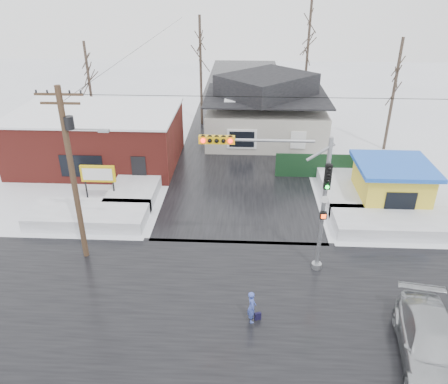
{
  "coord_description": "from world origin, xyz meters",
  "views": [
    {
      "loc": [
        0.22,
        -15.17,
        13.46
      ],
      "look_at": [
        -0.8,
        5.38,
        3.0
      ],
      "focal_mm": 35.0,
      "sensor_mm": 36.0,
      "label": 1
    }
  ],
  "objects_px": {
    "marquee_sign": "(98,175)",
    "pedestrian": "(252,307)",
    "car": "(431,345)",
    "kiosk": "(391,184)",
    "traffic_signal": "(291,188)",
    "utility_pole": "(73,167)"
  },
  "relations": [
    {
      "from": "marquee_sign",
      "to": "car",
      "type": "height_order",
      "value": "marquee_sign"
    },
    {
      "from": "marquee_sign",
      "to": "pedestrian",
      "type": "bearing_deg",
      "value": -46.99
    },
    {
      "from": "traffic_signal",
      "to": "marquee_sign",
      "type": "relative_size",
      "value": 2.75
    },
    {
      "from": "traffic_signal",
      "to": "marquee_sign",
      "type": "height_order",
      "value": "traffic_signal"
    },
    {
      "from": "utility_pole",
      "to": "car",
      "type": "bearing_deg",
      "value": -21.97
    },
    {
      "from": "car",
      "to": "traffic_signal",
      "type": "bearing_deg",
      "value": 140.74
    },
    {
      "from": "traffic_signal",
      "to": "utility_pole",
      "type": "height_order",
      "value": "utility_pole"
    },
    {
      "from": "utility_pole",
      "to": "kiosk",
      "type": "bearing_deg",
      "value": 20.44
    },
    {
      "from": "kiosk",
      "to": "car",
      "type": "height_order",
      "value": "kiosk"
    },
    {
      "from": "utility_pole",
      "to": "car",
      "type": "relative_size",
      "value": 1.63
    },
    {
      "from": "utility_pole",
      "to": "marquee_sign",
      "type": "relative_size",
      "value": 3.53
    },
    {
      "from": "marquee_sign",
      "to": "pedestrian",
      "type": "height_order",
      "value": "marquee_sign"
    },
    {
      "from": "marquee_sign",
      "to": "car",
      "type": "relative_size",
      "value": 0.46
    },
    {
      "from": "traffic_signal",
      "to": "utility_pole",
      "type": "bearing_deg",
      "value": 177.05
    },
    {
      "from": "utility_pole",
      "to": "pedestrian",
      "type": "height_order",
      "value": "utility_pole"
    },
    {
      "from": "car",
      "to": "pedestrian",
      "type": "bearing_deg",
      "value": 174.22
    },
    {
      "from": "pedestrian",
      "to": "car",
      "type": "relative_size",
      "value": 0.27
    },
    {
      "from": "traffic_signal",
      "to": "marquee_sign",
      "type": "xyz_separation_m",
      "value": [
        -11.43,
        6.53,
        -2.62
      ]
    },
    {
      "from": "traffic_signal",
      "to": "car",
      "type": "bearing_deg",
      "value": -48.47
    },
    {
      "from": "kiosk",
      "to": "pedestrian",
      "type": "xyz_separation_m",
      "value": [
        -8.81,
        -10.89,
        -0.7
      ]
    },
    {
      "from": "utility_pole",
      "to": "pedestrian",
      "type": "xyz_separation_m",
      "value": [
        8.62,
        -4.39,
        -4.35
      ]
    },
    {
      "from": "traffic_signal",
      "to": "kiosk",
      "type": "bearing_deg",
      "value": 44.84
    }
  ]
}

